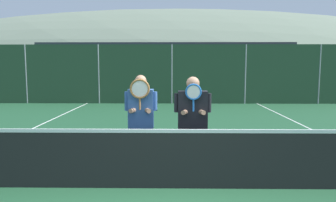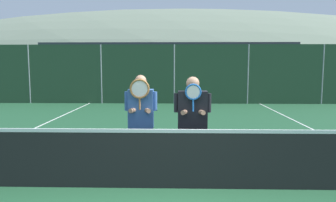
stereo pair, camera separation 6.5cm
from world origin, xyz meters
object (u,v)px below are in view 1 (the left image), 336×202
(player_leftmost, at_px, (141,117))
(car_right_of_center, at_px, (325,81))
(car_left_of_center, at_px, (159,82))
(car_center, at_px, (241,82))
(player_center_left, at_px, (193,117))
(car_far_left, at_px, (72,82))

(player_leftmost, distance_m, car_right_of_center, 16.11)
(car_left_of_center, height_order, car_center, car_left_of_center)
(player_center_left, xyz_separation_m, car_center, (3.58, 13.46, -0.17))
(car_center, bearing_deg, car_right_of_center, -2.17)
(car_left_of_center, xyz_separation_m, car_center, (4.74, 0.19, -0.04))
(player_center_left, relative_size, car_left_of_center, 0.40)
(player_leftmost, relative_size, car_right_of_center, 0.40)
(car_far_left, distance_m, car_right_of_center, 14.50)
(player_leftmost, xyz_separation_m, car_left_of_center, (-0.27, 13.19, -0.12))
(player_leftmost, height_order, car_left_of_center, car_left_of_center)
(player_center_left, bearing_deg, car_left_of_center, 94.99)
(car_center, distance_m, car_right_of_center, 4.77)
(car_far_left, xyz_separation_m, car_center, (9.74, 0.24, -0.04))
(player_leftmost, distance_m, car_center, 14.11)
(car_far_left, relative_size, car_center, 1.12)
(car_center, bearing_deg, car_far_left, -178.59)
(player_center_left, xyz_separation_m, car_far_left, (-6.15, 13.22, -0.13))
(player_center_left, xyz_separation_m, car_right_of_center, (8.35, 13.27, -0.10))
(player_center_left, xyz_separation_m, car_left_of_center, (-1.16, 13.26, -0.12))
(player_center_left, distance_m, car_far_left, 14.58)
(car_center, bearing_deg, player_center_left, -104.92)
(player_center_left, height_order, car_center, player_center_left)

